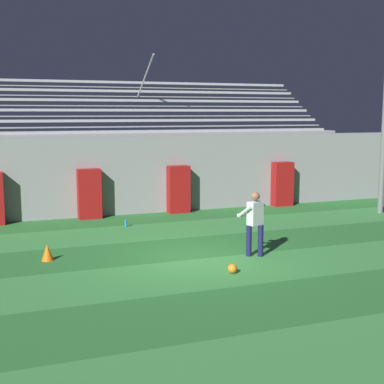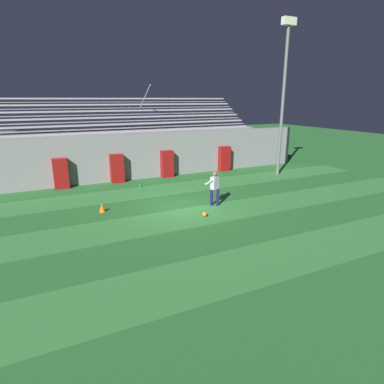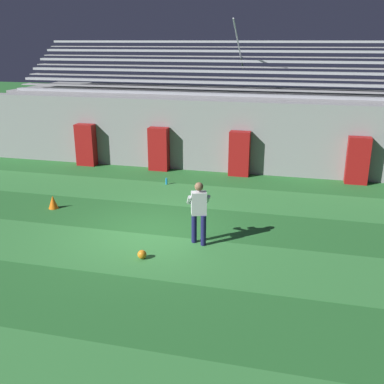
{
  "view_description": "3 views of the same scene",
  "coord_description": "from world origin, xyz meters",
  "px_view_note": "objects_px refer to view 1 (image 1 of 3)",
  "views": [
    {
      "loc": [
        -4.58,
        -12.44,
        3.64
      ],
      "look_at": [
        0.06,
        0.23,
        1.64
      ],
      "focal_mm": 50.0,
      "sensor_mm": 36.0,
      "label": 1
    },
    {
      "loc": [
        -5.83,
        -13.19,
        4.93
      ],
      "look_at": [
        -0.21,
        -1.57,
        1.17
      ],
      "focal_mm": 30.0,
      "sensor_mm": 36.0,
      "label": 2
    },
    {
      "loc": [
        3.87,
        -10.86,
        5.03
      ],
      "look_at": [
        1.28,
        -0.3,
        1.34
      ],
      "focal_mm": 42.0,
      "sensor_mm": 36.0,
      "label": 3
    }
  ],
  "objects_px": {
    "padding_pillar_gate_right": "(179,189)",
    "soccer_ball": "(232,269)",
    "padding_pillar_gate_left": "(89,194)",
    "water_bottle": "(126,223)",
    "padding_pillar_far_right": "(282,184)",
    "traffic_cone": "(47,252)",
    "goalkeeper": "(255,220)"
  },
  "relations": [
    {
      "from": "padding_pillar_gate_right",
      "to": "soccer_ball",
      "type": "distance_m",
      "value": 7.74
    },
    {
      "from": "padding_pillar_gate_left",
      "to": "water_bottle",
      "type": "xyz_separation_m",
      "value": [
        0.85,
        -1.8,
        -0.75
      ]
    },
    {
      "from": "padding_pillar_far_right",
      "to": "water_bottle",
      "type": "height_order",
      "value": "padding_pillar_far_right"
    },
    {
      "from": "padding_pillar_gate_left",
      "to": "traffic_cone",
      "type": "relative_size",
      "value": 4.12
    },
    {
      "from": "padding_pillar_gate_right",
      "to": "padding_pillar_far_right",
      "type": "height_order",
      "value": "same"
    },
    {
      "from": "padding_pillar_gate_left",
      "to": "goalkeeper",
      "type": "bearing_deg",
      "value": -64.02
    },
    {
      "from": "padding_pillar_gate_left",
      "to": "padding_pillar_far_right",
      "type": "relative_size",
      "value": 1.0
    },
    {
      "from": "padding_pillar_far_right",
      "to": "traffic_cone",
      "type": "relative_size",
      "value": 4.12
    },
    {
      "from": "padding_pillar_gate_left",
      "to": "padding_pillar_gate_right",
      "type": "xyz_separation_m",
      "value": [
        3.26,
        0.0,
        0.0
      ]
    },
    {
      "from": "padding_pillar_gate_right",
      "to": "traffic_cone",
      "type": "xyz_separation_m",
      "value": [
        -5.15,
        -5.01,
        -0.66
      ]
    },
    {
      "from": "padding_pillar_far_right",
      "to": "traffic_cone",
      "type": "height_order",
      "value": "padding_pillar_far_right"
    },
    {
      "from": "padding_pillar_gate_left",
      "to": "water_bottle",
      "type": "relative_size",
      "value": 7.21
    },
    {
      "from": "padding_pillar_gate_right",
      "to": "goalkeeper",
      "type": "relative_size",
      "value": 1.04
    },
    {
      "from": "padding_pillar_gate_right",
      "to": "soccer_ball",
      "type": "bearing_deg",
      "value": -99.48
    },
    {
      "from": "soccer_ball",
      "to": "traffic_cone",
      "type": "bearing_deg",
      "value": 146.36
    },
    {
      "from": "soccer_ball",
      "to": "water_bottle",
      "type": "height_order",
      "value": "water_bottle"
    },
    {
      "from": "goalkeeper",
      "to": "traffic_cone",
      "type": "xyz_separation_m",
      "value": [
        -5.02,
        1.41,
        -0.74
      ]
    },
    {
      "from": "goalkeeper",
      "to": "soccer_ball",
      "type": "xyz_separation_m",
      "value": [
        -1.14,
        -1.17,
        -0.84
      ]
    },
    {
      "from": "padding_pillar_gate_left",
      "to": "traffic_cone",
      "type": "bearing_deg",
      "value": -110.61
    },
    {
      "from": "padding_pillar_far_right",
      "to": "soccer_ball",
      "type": "height_order",
      "value": "padding_pillar_far_right"
    },
    {
      "from": "padding_pillar_far_right",
      "to": "soccer_ball",
      "type": "xyz_separation_m",
      "value": [
        -5.6,
        -7.59,
        -0.76
      ]
    },
    {
      "from": "water_bottle",
      "to": "padding_pillar_gate_left",
      "type": "bearing_deg",
      "value": 115.38
    },
    {
      "from": "padding_pillar_far_right",
      "to": "traffic_cone",
      "type": "bearing_deg",
      "value": -152.13
    },
    {
      "from": "soccer_ball",
      "to": "goalkeeper",
      "type": "bearing_deg",
      "value": 45.76
    },
    {
      "from": "goalkeeper",
      "to": "water_bottle",
      "type": "distance_m",
      "value": 5.22
    },
    {
      "from": "padding_pillar_gate_left",
      "to": "soccer_ball",
      "type": "height_order",
      "value": "padding_pillar_gate_left"
    },
    {
      "from": "padding_pillar_gate_right",
      "to": "water_bottle",
      "type": "height_order",
      "value": "padding_pillar_gate_right"
    },
    {
      "from": "traffic_cone",
      "to": "water_bottle",
      "type": "distance_m",
      "value": 4.22
    },
    {
      "from": "padding_pillar_gate_left",
      "to": "soccer_ball",
      "type": "xyz_separation_m",
      "value": [
        1.99,
        -7.59,
        -0.76
      ]
    },
    {
      "from": "traffic_cone",
      "to": "water_bottle",
      "type": "relative_size",
      "value": 1.75
    },
    {
      "from": "traffic_cone",
      "to": "water_bottle",
      "type": "height_order",
      "value": "traffic_cone"
    },
    {
      "from": "traffic_cone",
      "to": "water_bottle",
      "type": "xyz_separation_m",
      "value": [
        2.74,
        3.21,
        -0.09
      ]
    }
  ]
}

